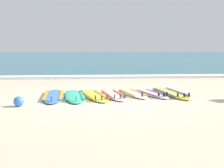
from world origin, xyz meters
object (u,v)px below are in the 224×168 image
surfboard_6 (170,93)px  surfboard_3 (113,95)px  beach_ball (19,101)px  surfboard_0 (54,96)px  surfboard_1 (75,96)px  surfboard_5 (151,94)px  surfboard_4 (132,93)px  surfboard_2 (94,95)px

surfboard_6 → surfboard_3: bearing=-172.7°
surfboard_3 → beach_ball: (-2.49, -1.38, 0.09)m
surfboard_3 → beach_ball: beach_ball is taller
surfboard_0 → surfboard_1: 0.63m
surfboard_3 → surfboard_5: same height
surfboard_6 → surfboard_4: bearing=178.5°
surfboard_2 → surfboard_4: (1.21, 0.32, -0.00)m
surfboard_4 → beach_ball: size_ratio=8.30×
beach_ball → surfboard_3: bearing=29.0°
surfboard_0 → beach_ball: beach_ball is taller
surfboard_1 → surfboard_6: size_ratio=0.95×
surfboard_2 → surfboard_6: (2.42, 0.29, -0.00)m
surfboard_4 → surfboard_5: 0.59m
surfboard_0 → surfboard_4: size_ratio=1.20×
surfboard_1 → surfboard_6: same height
surfboard_2 → surfboard_6: 2.44m
surfboard_3 → surfboard_6: 1.85m
surfboard_1 → surfboard_2: 0.57m
beach_ball → surfboard_5: bearing=22.4°
surfboard_2 → surfboard_6: same height
surfboard_1 → beach_ball: beach_ball is taller
surfboard_0 → surfboard_4: (2.41, 0.30, 0.00)m
surfboard_1 → surfboard_0: bearing=173.6°
surfboard_1 → surfboard_6: (2.99, 0.34, 0.00)m
surfboard_1 → surfboard_3: (1.15, 0.10, 0.00)m
surfboard_2 → beach_ball: size_ratio=9.51×
surfboard_5 → surfboard_1: bearing=-174.1°
surfboard_3 → surfboard_4: size_ratio=1.03×
surfboard_1 → surfboard_6: 3.01m
surfboard_5 → beach_ball: (-3.69, -1.52, 0.09)m
surfboard_4 → surfboard_5: (0.58, -0.13, 0.00)m
surfboard_6 → beach_ball: size_ratio=10.06×
surfboard_0 → surfboard_2: size_ratio=1.05×
surfboard_5 → surfboard_0: bearing=-176.7°
surfboard_6 → surfboard_5: bearing=-171.3°
surfboard_0 → surfboard_2: 1.20m
surfboard_3 → beach_ball: bearing=-151.0°
surfboard_4 → beach_ball: beach_ball is taller
beach_ball → surfboard_4: bearing=27.9°
surfboard_3 → surfboard_6: (1.84, 0.24, -0.00)m
surfboard_0 → surfboard_2: (1.20, -0.02, 0.00)m
surfboard_2 → surfboard_4: size_ratio=1.15×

